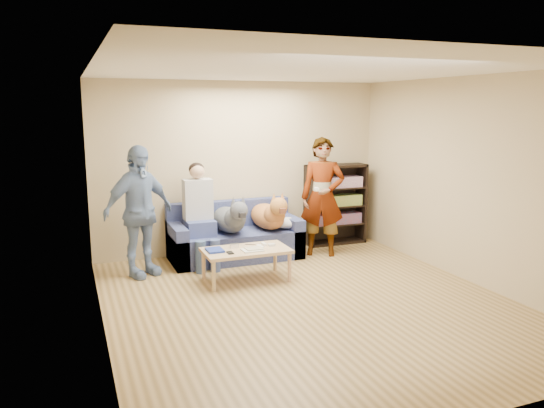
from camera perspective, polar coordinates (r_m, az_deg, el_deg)
name	(u,v)px	position (r m, az deg, el deg)	size (l,w,h in m)	color
ground	(310,303)	(6.19, 4.11, -10.57)	(5.00, 5.00, 0.00)	olive
ceiling	(313,70)	(5.80, 4.45, 14.19)	(5.00, 5.00, 0.00)	white
wall_back	(241,167)	(8.16, -3.33, 3.95)	(4.50, 4.50, 0.00)	tan
wall_front	(473,245)	(3.80, 20.78, -4.19)	(4.50, 4.50, 0.00)	tan
wall_left	(98,205)	(5.30, -18.25, -0.06)	(5.00, 5.00, 0.00)	tan
wall_right	(474,181)	(7.11, 20.87, 2.34)	(5.00, 5.00, 0.00)	tan
blanket	(287,223)	(7.93, 1.63, -2.03)	(0.45, 0.38, 0.16)	#B9B9BE
person_standing_right	(323,197)	(7.96, 5.46, 0.76)	(0.65, 0.43, 1.78)	gray
person_standing_left	(139,212)	(7.13, -14.15, -0.79)	(1.02, 0.42, 1.74)	#7584BC
held_controller	(317,189)	(7.67, 4.81, 1.66)	(0.04, 0.12, 0.03)	white
notebook_blue	(215,250)	(6.75, -6.17, -4.95)	(0.20, 0.26, 0.03)	navy
papers	(252,250)	(6.74, -2.13, -4.97)	(0.26, 0.20, 0.01)	silver
magazine	(254,248)	(6.77, -1.94, -4.79)	(0.22, 0.17, 0.01)	#B3A98F
camera_silver	(234,246)	(6.89, -4.07, -4.50)	(0.11, 0.06, 0.05)	silver
controller_a	(264,244)	(7.00, -0.89, -4.32)	(0.04, 0.13, 0.03)	white
controller_b	(272,245)	(6.95, -0.04, -4.42)	(0.09, 0.06, 0.03)	silver
headphone_cup_a	(261,247)	(6.86, -1.16, -4.66)	(0.07, 0.07, 0.02)	white
headphone_cup_b	(259,246)	(6.94, -1.39, -4.50)	(0.07, 0.07, 0.02)	white
pen_orange	(249,252)	(6.67, -2.53, -5.18)	(0.01, 0.01, 0.14)	orange
pen_black	(250,244)	(7.02, -2.34, -4.37)	(0.01, 0.01, 0.14)	black
wallet	(230,253)	(6.64, -4.53, -5.25)	(0.07, 0.12, 0.01)	black
sofa	(234,239)	(7.89, -4.07, -3.81)	(1.90, 0.85, 0.82)	#515B93
person_seated	(200,211)	(7.52, -7.79, -0.74)	(0.40, 0.73, 1.47)	#424E92
dog_gray	(231,218)	(7.63, -4.48, -1.56)	(0.41, 1.25, 0.59)	#51555C
dog_tan	(270,215)	(7.82, -0.27, -1.20)	(0.42, 1.17, 0.61)	#B57337
coffee_table	(246,252)	(6.83, -2.80, -5.23)	(1.10, 0.60, 0.42)	tan
bookshelf	(335,202)	(8.70, 6.82, 0.17)	(1.00, 0.34, 1.30)	black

